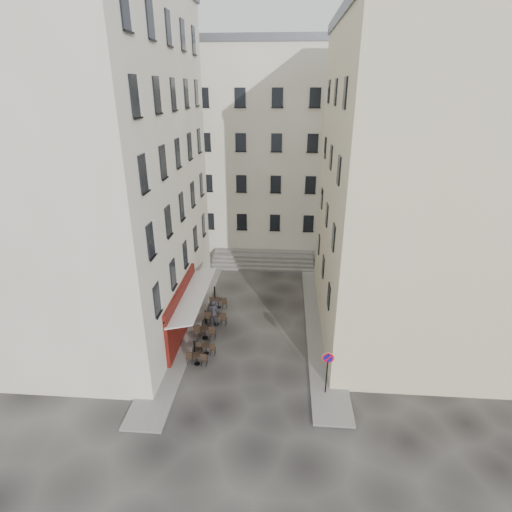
# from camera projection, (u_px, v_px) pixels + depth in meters

# --- Properties ---
(ground) EXTENTS (90.00, 90.00, 0.00)m
(ground) POSITION_uv_depth(u_px,v_px,m) (250.00, 347.00, 24.57)
(ground) COLOR black
(ground) RESTS_ON ground
(sidewalk_left) EXTENTS (2.00, 22.00, 0.12)m
(sidewalk_left) POSITION_uv_depth(u_px,v_px,m) (193.00, 310.00, 28.53)
(sidewalk_left) COLOR slate
(sidewalk_left) RESTS_ON ground
(sidewalk_right) EXTENTS (2.00, 18.00, 0.12)m
(sidewalk_right) POSITION_uv_depth(u_px,v_px,m) (320.00, 323.00, 26.99)
(sidewalk_right) COLOR slate
(sidewalk_right) RESTS_ON ground
(building_left) EXTENTS (12.20, 16.20, 20.60)m
(building_left) POSITION_uv_depth(u_px,v_px,m) (81.00, 167.00, 24.05)
(building_left) COLOR beige
(building_left) RESTS_ON ground
(building_right) EXTENTS (12.20, 14.20, 18.60)m
(building_right) POSITION_uv_depth(u_px,v_px,m) (433.00, 188.00, 23.42)
(building_right) COLOR beige
(building_right) RESTS_ON ground
(building_back) EXTENTS (18.20, 10.20, 18.60)m
(building_back) POSITION_uv_depth(u_px,v_px,m) (257.00, 149.00, 38.46)
(building_back) COLOR beige
(building_back) RESTS_ON ground
(cafe_storefront) EXTENTS (1.74, 7.30, 3.50)m
(cafe_storefront) POSITION_uv_depth(u_px,v_px,m) (183.00, 309.00, 25.06)
(cafe_storefront) COLOR #420B09
(cafe_storefront) RESTS_ON ground
(stone_steps) EXTENTS (9.00, 3.15, 0.80)m
(stone_steps) POSITION_uv_depth(u_px,v_px,m) (263.00, 260.00, 35.96)
(stone_steps) COLOR #5C5A57
(stone_steps) RESTS_ON ground
(bollard_near) EXTENTS (0.12, 0.12, 0.98)m
(bollard_near) POSITION_uv_depth(u_px,v_px,m) (194.00, 347.00, 23.67)
(bollard_near) COLOR black
(bollard_near) RESTS_ON ground
(bollard_mid) EXTENTS (0.12, 0.12, 0.98)m
(bollard_mid) POSITION_uv_depth(u_px,v_px,m) (206.00, 316.00, 26.89)
(bollard_mid) COLOR black
(bollard_mid) RESTS_ON ground
(bollard_far) EXTENTS (0.12, 0.12, 0.98)m
(bollard_far) POSITION_uv_depth(u_px,v_px,m) (215.00, 292.00, 30.10)
(bollard_far) COLOR black
(bollard_far) RESTS_ON ground
(no_parking_sign) EXTENTS (0.59, 0.10, 2.58)m
(no_parking_sign) POSITION_uv_depth(u_px,v_px,m) (328.00, 365.00, 20.08)
(no_parking_sign) COLOR black
(no_parking_sign) RESTS_ON ground
(bistro_table_a) EXTENTS (1.21, 0.57, 0.85)m
(bistro_table_a) POSITION_uv_depth(u_px,v_px,m) (197.00, 358.00, 22.86)
(bistro_table_a) COLOR black
(bistro_table_a) RESTS_ON ground
(bistro_table_b) EXTENTS (1.16, 0.54, 0.82)m
(bistro_table_b) POSITION_uv_depth(u_px,v_px,m) (206.00, 348.00, 23.77)
(bistro_table_b) COLOR black
(bistro_table_b) RESTS_ON ground
(bistro_table_c) EXTENTS (1.40, 0.65, 0.98)m
(bistro_table_c) POSITION_uv_depth(u_px,v_px,m) (205.00, 332.00, 25.22)
(bistro_table_c) COLOR black
(bistro_table_c) RESTS_ON ground
(bistro_table_d) EXTENTS (1.42, 0.67, 1.00)m
(bistro_table_d) POSITION_uv_depth(u_px,v_px,m) (216.00, 318.00, 26.67)
(bistro_table_d) COLOR black
(bistro_table_d) RESTS_ON ground
(bistro_table_e) EXTENTS (1.26, 0.59, 0.88)m
(bistro_table_e) POSITION_uv_depth(u_px,v_px,m) (219.00, 302.00, 28.78)
(bistro_table_e) COLOR black
(bistro_table_e) RESTS_ON ground
(pedestrian) EXTENTS (0.74, 0.51, 1.94)m
(pedestrian) POSITION_uv_depth(u_px,v_px,m) (214.00, 313.00, 26.43)
(pedestrian) COLOR black
(pedestrian) RESTS_ON ground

